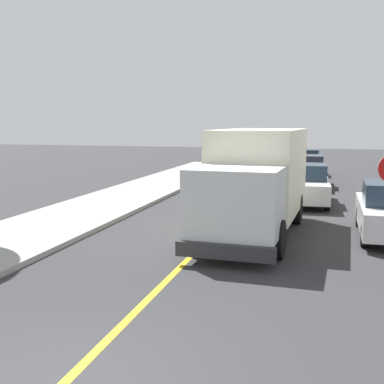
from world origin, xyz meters
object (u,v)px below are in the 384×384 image
Objects in this scene: parked_car_near at (307,185)px; parked_car_mid at (308,172)px; box_truck at (256,177)px; parked_car_far at (306,163)px.

parked_car_near and parked_car_mid have the same top height.
box_truck is at bearing -95.52° from parked_car_mid.
parked_car_far is at bearing 87.26° from box_truck.
parked_car_near is 1.00× the size of parked_car_far.
parked_car_far is (0.84, 17.60, -0.97)m from box_truck.
parked_car_near and parked_car_far have the same top height.
parked_car_near is at bearing 78.12° from box_truck.
parked_car_mid is at bearing -86.88° from parked_car_far.
box_truck is 12.02m from parked_car_mid.
parked_car_mid and parked_car_far have the same top height.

